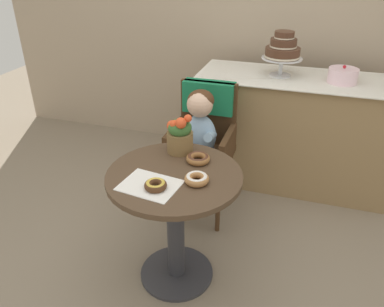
# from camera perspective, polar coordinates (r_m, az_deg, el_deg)

# --- Properties ---
(ground_plane) EXTENTS (8.00, 8.00, 0.00)m
(ground_plane) POSITION_cam_1_polar(r_m,az_deg,el_deg) (2.44, -2.29, -17.57)
(ground_plane) COLOR gray
(back_wall) EXTENTS (4.80, 0.10, 2.70)m
(back_wall) POSITION_cam_1_polar(r_m,az_deg,el_deg) (3.51, 8.24, 21.66)
(back_wall) COLOR tan
(back_wall) RESTS_ON ground
(cafe_table) EXTENTS (0.72, 0.72, 0.72)m
(cafe_table) POSITION_cam_1_polar(r_m,az_deg,el_deg) (2.10, -2.56, -7.94)
(cafe_table) COLOR #4C3826
(cafe_table) RESTS_ON ground
(wicker_chair) EXTENTS (0.42, 0.45, 0.95)m
(wicker_chair) POSITION_cam_1_polar(r_m,az_deg,el_deg) (2.66, 1.93, 3.71)
(wicker_chair) COLOR #472D19
(wicker_chair) RESTS_ON ground
(seated_child) EXTENTS (0.27, 0.32, 0.73)m
(seated_child) POSITION_cam_1_polar(r_m,az_deg,el_deg) (2.51, 0.97, 3.07)
(seated_child) COLOR #8CADCC
(seated_child) RESTS_ON ground
(paper_napkin) EXTENTS (0.31, 0.26, 0.00)m
(paper_napkin) POSITION_cam_1_polar(r_m,az_deg,el_deg) (1.90, -6.35, -4.76)
(paper_napkin) COLOR white
(paper_napkin) RESTS_ON cafe_table
(donut_front) EXTENTS (0.13, 0.13, 0.04)m
(donut_front) POSITION_cam_1_polar(r_m,az_deg,el_deg) (2.08, 0.92, -0.69)
(donut_front) COLOR #936033
(donut_front) RESTS_ON cafe_table
(donut_mid) EXTENTS (0.13, 0.13, 0.04)m
(donut_mid) POSITION_cam_1_polar(r_m,az_deg,el_deg) (1.90, 0.71, -3.77)
(donut_mid) COLOR #AD7542
(donut_mid) RESTS_ON cafe_table
(donut_side) EXTENTS (0.11, 0.11, 0.04)m
(donut_side) POSITION_cam_1_polar(r_m,az_deg,el_deg) (1.86, -5.50, -4.71)
(donut_side) COLOR #4C2D19
(donut_side) RESTS_ON cafe_table
(flower_vase) EXTENTS (0.15, 0.15, 0.24)m
(flower_vase) POSITION_cam_1_polar(r_m,az_deg,el_deg) (2.15, -1.87, 2.92)
(flower_vase) COLOR brown
(flower_vase) RESTS_ON cafe_table
(display_counter) EXTENTS (1.56, 0.62, 0.90)m
(display_counter) POSITION_cam_1_polar(r_m,az_deg,el_deg) (3.16, 15.13, 3.20)
(display_counter) COLOR #93754C
(display_counter) RESTS_ON ground
(tiered_cake_stand) EXTENTS (0.30, 0.30, 0.33)m
(tiered_cake_stand) POSITION_cam_1_polar(r_m,az_deg,el_deg) (2.96, 13.49, 14.94)
(tiered_cake_stand) COLOR silver
(tiered_cake_stand) RESTS_ON display_counter
(round_layer_cake) EXTENTS (0.21, 0.21, 0.13)m
(round_layer_cake) POSITION_cam_1_polar(r_m,az_deg,el_deg) (2.97, 21.73, 10.84)
(round_layer_cake) COLOR silver
(round_layer_cake) RESTS_ON display_counter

